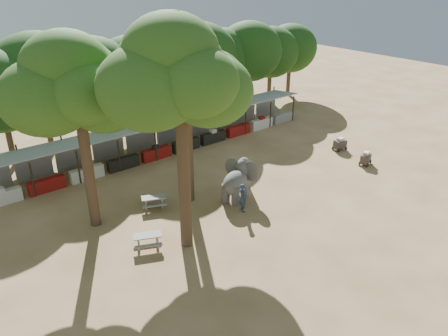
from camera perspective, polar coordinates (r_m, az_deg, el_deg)
ground at (r=26.18m, az=8.67°, el=-7.02°), size 100.00×100.00×0.00m
vendor_stalls at (r=35.35m, az=-7.77°, el=3.98°), size 28.00×2.99×2.80m
yard_tree_left at (r=23.76m, az=-19.24°, el=10.11°), size 7.10×6.90×11.02m
yard_tree_center at (r=20.40m, az=-6.43°, el=11.96°), size 7.10×6.90×12.04m
yard_tree_back at (r=25.42m, az=-5.58°, el=13.07°), size 7.10×6.90×11.36m
backdrop_trees at (r=38.46m, az=-12.29°, el=12.12°), size 46.46×5.95×8.33m
elephant at (r=28.04m, az=1.86°, el=-1.52°), size 3.31×2.56×2.46m
handler at (r=26.60m, az=2.48°, el=-3.87°), size 0.62×0.76×1.84m
picnic_table_near at (r=23.95m, az=-9.94°, el=-9.09°), size 1.90×1.83×0.74m
picnic_table_far at (r=27.50m, az=-9.18°, el=-4.21°), size 1.86×1.79×0.73m
cart_front at (r=34.59m, az=18.02°, el=1.23°), size 1.22×0.98×1.03m
cart_back at (r=36.74m, az=14.92°, el=3.06°), size 1.17×0.86×1.05m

